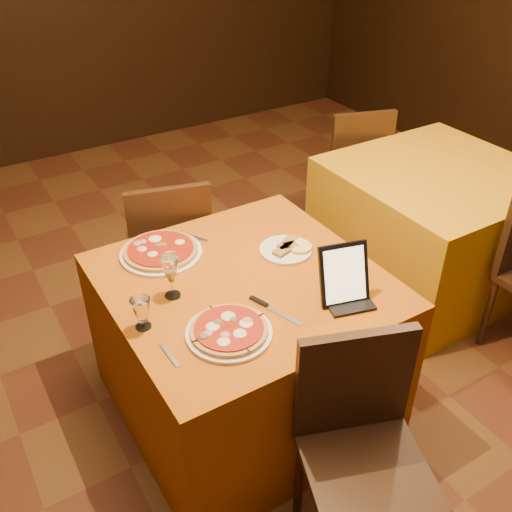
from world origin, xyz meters
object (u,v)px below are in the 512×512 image
wine_glass (171,277)px  water_glass (142,313)px  main_table (244,346)px  chair_side_far (348,166)px  pizza_near (229,331)px  pizza_far (161,252)px  chair_main_far (169,247)px  chair_main_near (367,470)px  tablet (344,274)px  side_table (432,227)px

wine_glass → water_glass: (-0.17, -0.12, -0.03)m
main_table → chair_side_far: 1.87m
chair_side_far → wine_glass: size_ratio=4.79×
pizza_near → pizza_far: same height
pizza_far → wine_glass: wine_glass is taller
pizza_far → chair_main_far: bearing=65.0°
chair_main_near → tablet: tablet is taller
pizza_far → wine_glass: (-0.08, -0.30, 0.08)m
chair_main_far → wine_glass: bearing=83.8°
pizza_near → pizza_far: size_ratio=0.88×
pizza_far → pizza_near: bearing=-90.1°
pizza_near → wine_glass: wine_glass is taller
chair_main_near → tablet: size_ratio=3.73×
wine_glass → main_table: bearing=-9.5°
chair_main_near → pizza_far: chair_main_near is taller
main_table → tablet: bearing=-49.7°
pizza_near → wine_glass: size_ratio=1.69×
tablet → pizza_far: bearing=141.1°
wine_glass → tablet: size_ratio=0.78×
wine_glass → chair_main_near: bearing=-71.3°
side_table → wine_glass: (-1.80, -0.26, 0.47)m
chair_main_near → chair_side_far: 2.45m
main_table → pizza_far: 0.57m
main_table → side_table: same height
chair_side_far → chair_main_near: bearing=70.3°
chair_main_far → wine_glass: 0.91m
side_table → pizza_far: (-1.72, 0.04, 0.39)m
chair_main_far → water_glass: 1.06m
pizza_near → tablet: (0.49, -0.05, 0.10)m
pizza_near → chair_main_far: bearing=78.6°
wine_glass → pizza_far: bearing=75.0°
chair_main_far → main_table: bearing=105.1°
chair_side_far → wine_glass: (-1.80, -1.06, 0.39)m
main_table → chair_main_near: size_ratio=1.21×
tablet → chair_side_far: bearing=64.1°
main_table → chair_side_far: chair_side_far is taller
chair_main_near → water_glass: (-0.47, 0.76, 0.36)m
side_table → wine_glass: size_ratio=5.79×
wine_glass → water_glass: bearing=-146.4°
chair_side_far → pizza_near: chair_side_far is taller
chair_main_near → chair_side_far: size_ratio=1.00×
water_glass → tablet: size_ratio=0.53×
main_table → chair_main_near: 0.83m
chair_main_near → pizza_far: size_ratio=2.50×
chair_side_far → tablet: tablet is taller
main_table → wine_glass: wine_glass is taller
chair_side_far → wine_glass: wine_glass is taller
wine_glass → tablet: 0.67m
pizza_near → main_table: bearing=50.8°
chair_main_far → tablet: tablet is taller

